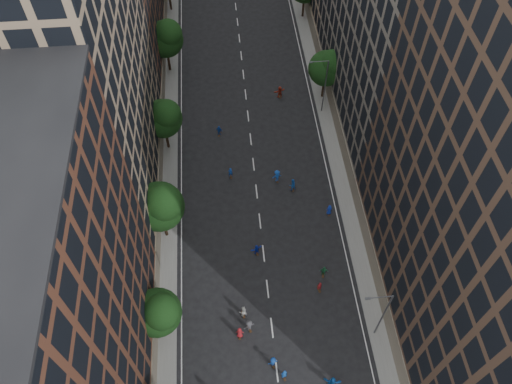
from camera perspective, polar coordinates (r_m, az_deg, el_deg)
The scene contains 29 objects.
ground at distance 68.59m, azimuth -0.58°, elevation 5.76°, with size 240.00×240.00×0.00m, color black.
sidewalk_left at distance 74.19m, azimuth -10.48°, elevation 9.36°, with size 4.00×105.00×0.15m, color slate.
sidewalk_right at distance 75.30m, azimuth 8.23°, elevation 10.55°, with size 4.00×105.00×0.15m, color slate.
bldg_left_a at distance 42.53m, azimuth -24.14°, elevation -11.89°, with size 14.00×22.00×30.00m, color brown.
bldg_left_b at distance 55.35m, azimuth -20.74°, elevation 12.13°, with size 14.00×26.00×34.00m, color #947C61.
bldg_right_a at distance 44.91m, azimuth 27.12°, elevation -1.34°, with size 14.00×30.00×36.00m, color #473226.
bldg_right_b at distance 64.64m, azimuth 17.03°, elevation 19.21°, with size 14.00×28.00×33.00m, color #5F584F.
tree_left_1 at distance 49.94m, azimuth -11.07°, elevation -13.35°, with size 4.80×4.80×8.21m.
tree_left_2 at distance 55.15m, azimuth -10.84°, elevation -1.52°, with size 5.60×5.60×9.45m.
tree_left_3 at distance 64.65m, azimuth -10.49°, elevation 8.39°, with size 5.00×5.00×8.58m.
tree_left_4 at distance 76.66m, azimuth -10.26°, elevation 16.98°, with size 5.40×5.40×9.08m.
tree_right_a at distance 71.81m, azimuth 8.21°, elevation 13.97°, with size 5.00×5.00×8.39m.
streetlamp_near at distance 50.91m, azimuth 14.19°, elevation -13.30°, with size 2.64×0.22×9.06m.
streetlamp_far at distance 69.79m, azimuth 7.74°, elevation 12.16°, with size 2.64×0.22×9.06m.
skater_1 at distance 52.05m, azimuth 3.24°, elevation -20.09°, with size 0.64×0.42×1.75m, color #164DB2.
skater_3 at distance 52.44m, azimuth 1.95°, elevation -18.87°, with size 1.01×0.58×1.57m, color #123C97.
skater_5 at distance 52.22m, azimuth 8.69°, elevation -20.69°, with size 1.75×0.56×1.89m, color #144EA2.
skater_6 at distance 53.36m, azimuth -1.87°, elevation -15.79°, with size 0.83×0.54×1.70m, color #AE1D24.
skater_7 at distance 55.95m, azimuth 7.26°, elevation -10.65°, with size 0.55×0.36×1.50m, color maroon.
skater_8 at distance 54.19m, azimuth -1.49°, elevation -13.51°, with size 0.85×0.66×1.75m, color beige.
skater_9 at distance 53.53m, azimuth -0.79°, elevation -15.05°, with size 1.19×0.68×1.84m, color #434247.
skater_10 at distance 56.77m, azimuth 7.76°, elevation -8.96°, with size 0.96×0.40×1.64m, color #1F693D.
skater_11 at distance 57.67m, azimuth 0.07°, elevation -6.61°, with size 1.40×0.45×1.51m, color #152BAE.
skater_12 at distance 61.25m, azimuth 8.37°, elevation -2.04°, with size 0.76×0.49×1.56m, color #132B9C.
skater_13 at distance 64.13m, azimuth -2.94°, elevation 2.23°, with size 0.58×0.38×1.59m, color #1646B8.
skater_14 at distance 62.81m, azimuth 4.16°, elevation 0.81°, with size 0.91×0.71×1.86m, color #13459E.
skater_15 at distance 63.56m, azimuth 2.41°, elevation 1.83°, with size 1.21×0.70×1.87m, color #1547AE.
skater_16 at distance 69.06m, azimuth -4.22°, elevation 6.99°, with size 0.95×0.39×1.62m, color #1440A5.
skater_17 at distance 74.34m, azimuth 2.73°, elevation 11.33°, with size 1.72×0.55×1.86m, color #AA2F1C.
Camera 1 is at (-3.44, -6.03, 50.73)m, focal length 35.00 mm.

